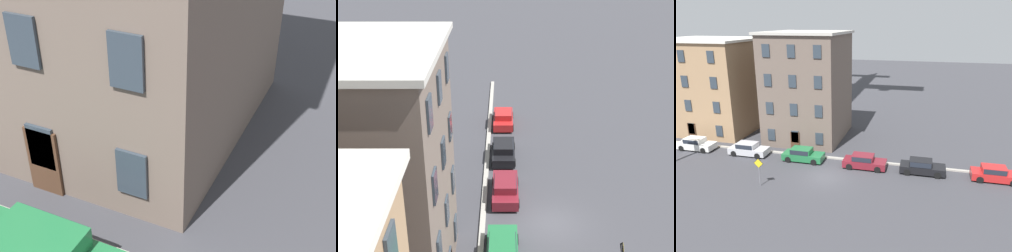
# 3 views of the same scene
# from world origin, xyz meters

# --- Properties ---
(ground_plane) EXTENTS (200.00, 200.00, 0.00)m
(ground_plane) POSITION_xyz_m (0.00, 0.00, 0.00)
(ground_plane) COLOR #38383D
(kerb_strip) EXTENTS (56.00, 0.36, 0.16)m
(kerb_strip) POSITION_xyz_m (0.00, 4.50, 0.08)
(kerb_strip) COLOR #9E998E
(kerb_strip) RESTS_ON ground_plane
(apartment_corner) EXTENTS (12.47, 11.32, 12.33)m
(apartment_corner) POSITION_xyz_m (-19.60, 11.40, 6.18)
(apartment_corner) COLOR #9E7A56
(apartment_corner) RESTS_ON ground_plane
(apartment_midblock) EXTENTS (9.41, 10.60, 13.32)m
(apartment_midblock) POSITION_xyz_m (-5.59, 11.04, 6.67)
(apartment_midblock) COLOR #66564C
(apartment_midblock) RESTS_ON ground_plane
(car_white) EXTENTS (4.40, 1.92, 1.43)m
(car_white) POSITION_xyz_m (-16.99, 3.21, 0.75)
(car_white) COLOR silver
(car_white) RESTS_ON ground_plane
(car_silver) EXTENTS (4.40, 1.92, 1.43)m
(car_silver) POSITION_xyz_m (-10.18, 3.26, 0.75)
(car_silver) COLOR #B7B7BC
(car_silver) RESTS_ON ground_plane
(car_green) EXTENTS (4.40, 1.92, 1.43)m
(car_green) POSITION_xyz_m (-3.62, 3.19, 0.75)
(car_green) COLOR #1E6638
(car_green) RESTS_ON ground_plane
(car_maroon) EXTENTS (4.40, 1.92, 1.43)m
(car_maroon) POSITION_xyz_m (3.16, 3.02, 0.75)
(car_maroon) COLOR maroon
(car_maroon) RESTS_ON ground_plane
(car_black) EXTENTS (4.40, 1.92, 1.43)m
(car_black) POSITION_xyz_m (8.96, 3.15, 0.75)
(car_black) COLOR black
(car_black) RESTS_ON ground_plane
(car_red) EXTENTS (4.40, 1.92, 1.43)m
(car_red) POSITION_xyz_m (15.70, 3.20, 0.75)
(car_red) COLOR #B21E1E
(car_red) RESTS_ON ground_plane
(caution_sign) EXTENTS (0.92, 0.08, 2.72)m
(caution_sign) POSITION_xyz_m (-5.38, -3.14, 1.81)
(caution_sign) COLOR slate
(caution_sign) RESTS_ON ground_plane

